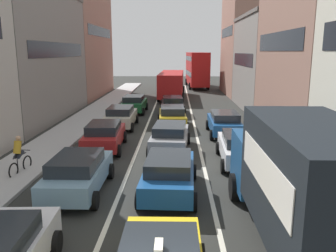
# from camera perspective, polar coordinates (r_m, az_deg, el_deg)

# --- Properties ---
(sidewalk_left) EXTENTS (2.60, 64.00, 0.14)m
(sidewalk_left) POSITION_cam_1_polar(r_m,az_deg,el_deg) (26.31, -14.29, 0.49)
(sidewalk_left) COLOR #B4B4B4
(sidewalk_left) RESTS_ON ground
(lane_stripe_left) EXTENTS (0.16, 60.00, 0.01)m
(lane_stripe_left) POSITION_cam_1_polar(r_m,az_deg,el_deg) (25.43, -3.37, 0.31)
(lane_stripe_left) COLOR silver
(lane_stripe_left) RESTS_ON ground
(lane_stripe_right) EXTENTS (0.16, 60.00, 0.01)m
(lane_stripe_right) POSITION_cam_1_polar(r_m,az_deg,el_deg) (25.37, 4.31, 0.27)
(lane_stripe_right) COLOR silver
(lane_stripe_right) RESTS_ON ground
(building_row_left) EXTENTS (7.20, 43.90, 13.82)m
(building_row_left) POSITION_cam_1_polar(r_m,az_deg,el_deg) (30.27, -23.39, 12.78)
(building_row_left) COLOR #B2ADA3
(building_row_left) RESTS_ON ground
(building_row_right) EXTENTS (7.20, 43.90, 13.90)m
(building_row_right) POSITION_cam_1_polar(r_m,az_deg,el_deg) (29.22, 20.88, 12.29)
(building_row_right) COLOR #936B5B
(building_row_right) RESTS_ON ground
(removalist_box_truck) EXTENTS (2.73, 7.71, 3.58)m
(removalist_box_truck) POSITION_cam_1_polar(r_m,az_deg,el_deg) (9.90, 20.84, -7.83)
(removalist_box_truck) COLOR navy
(removalist_box_truck) RESTS_ON ground
(sedan_centre_lane_second) EXTENTS (2.21, 4.37, 1.49)m
(sedan_centre_lane_second) POSITION_cam_1_polar(r_m,az_deg,el_deg) (12.99, 0.19, -7.75)
(sedan_centre_lane_second) COLOR #194C8C
(sedan_centre_lane_second) RESTS_ON ground
(wagon_left_lane_second) EXTENTS (2.07, 4.30, 1.49)m
(wagon_left_lane_second) POSITION_cam_1_polar(r_m,az_deg,el_deg) (13.49, -14.55, -7.40)
(wagon_left_lane_second) COLOR #759EB7
(wagon_left_lane_second) RESTS_ON ground
(hatchback_centre_lane_third) EXTENTS (2.29, 4.41, 1.49)m
(hatchback_centre_lane_third) POSITION_cam_1_polar(r_m,az_deg,el_deg) (18.44, 0.33, -1.72)
(hatchback_centre_lane_third) COLOR gray
(hatchback_centre_lane_third) RESTS_ON ground
(sedan_left_lane_third) EXTENTS (2.22, 4.38, 1.49)m
(sedan_left_lane_third) POSITION_cam_1_polar(r_m,az_deg,el_deg) (19.04, -10.41, -1.48)
(sedan_left_lane_third) COLOR #A51E1E
(sedan_left_lane_third) RESTS_ON ground
(coupe_centre_lane_fourth) EXTENTS (2.22, 4.38, 1.49)m
(coupe_centre_lane_fourth) POSITION_cam_1_polar(r_m,az_deg,el_deg) (24.29, 0.71, 1.67)
(coupe_centre_lane_fourth) COLOR #B29319
(coupe_centre_lane_fourth) RESTS_ON ground
(sedan_left_lane_fourth) EXTENTS (2.06, 4.30, 1.49)m
(sedan_left_lane_fourth) POSITION_cam_1_polar(r_m,az_deg,el_deg) (24.37, -7.74, 1.59)
(sedan_left_lane_fourth) COLOR beige
(sedan_left_lane_fourth) RESTS_ON ground
(sedan_centre_lane_fifth) EXTENTS (2.26, 4.39, 1.49)m
(sedan_centre_lane_fifth) POSITION_cam_1_polar(r_m,az_deg,el_deg) (29.52, 0.74, 3.55)
(sedan_centre_lane_fifth) COLOR black
(sedan_centre_lane_fifth) RESTS_ON ground
(sedan_left_lane_fifth) EXTENTS (2.14, 4.34, 1.49)m
(sedan_left_lane_fifth) POSITION_cam_1_polar(r_m,az_deg,el_deg) (30.26, -5.59, 3.70)
(sedan_left_lane_fifth) COLOR #19592D
(sedan_left_lane_fifth) RESTS_ON ground
(sedan_right_lane_behind_truck) EXTENTS (2.19, 4.36, 1.49)m
(sedan_right_lane_behind_truck) POSITION_cam_1_polar(r_m,az_deg,el_deg) (16.76, 11.83, -3.41)
(sedan_right_lane_behind_truck) COLOR silver
(sedan_right_lane_behind_truck) RESTS_ON ground
(wagon_right_lane_far) EXTENTS (2.07, 4.30, 1.49)m
(wagon_right_lane_far) POSITION_cam_1_polar(r_m,az_deg,el_deg) (22.31, 9.23, 0.57)
(wagon_right_lane_far) COLOR #194C8C
(wagon_right_lane_far) RESTS_ON ground
(bus_mid_queue_primary) EXTENTS (3.03, 10.57, 2.90)m
(bus_mid_queue_primary) POSITION_cam_1_polar(r_m,az_deg,el_deg) (39.58, 0.60, 7.15)
(bus_mid_queue_primary) COLOR #B21919
(bus_mid_queue_primary) RESTS_ON ground
(bus_far_queue_secondary) EXTENTS (3.16, 10.60, 5.06)m
(bus_far_queue_secondary) POSITION_cam_1_polar(r_m,az_deg,el_deg) (51.63, 4.78, 9.47)
(bus_far_queue_secondary) COLOR #B21919
(bus_far_queue_secondary) RESTS_ON ground
(cyclist_on_sidewalk) EXTENTS (0.50, 1.72, 1.72)m
(cyclist_on_sidewalk) POSITION_cam_1_polar(r_m,az_deg,el_deg) (16.21, -23.28, -4.50)
(cyclist_on_sidewalk) COLOR black
(cyclist_on_sidewalk) RESTS_ON ground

